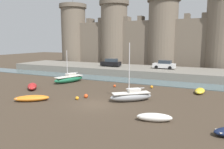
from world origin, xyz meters
TOP-DOWN VIEW (x-y plane):
  - ground_plane at (0.00, 0.00)m, footprint 160.00×160.00m
  - water_channel at (0.00, 14.50)m, footprint 80.00×4.50m
  - quay_road at (0.00, 21.75)m, footprint 61.13×10.00m
  - castle at (-0.00, 31.54)m, footprint 56.50×7.36m
  - sailboat_midflat_right at (2.97, 2.85)m, footprint 4.53×4.04m
  - rowboat_foreground_centre at (-11.61, 2.76)m, footprint 3.30×3.40m
  - rowboat_near_channel_left at (-7.09, -1.83)m, footprint 3.83×3.29m
  - rowboat_midflat_centre at (9.67, 10.14)m, footprint 1.30×3.03m
  - rowboat_midflat_left at (6.85, -2.13)m, footprint 3.09×1.72m
  - sailboat_foreground_right at (-9.88, 8.94)m, footprint 3.17×5.51m
  - mooring_buoy_near_shore at (-2.79, 0.74)m, footprint 0.41×0.41m
  - mooring_buoy_mid_mud at (-1.74, 8.78)m, footprint 0.37×0.37m
  - mooring_buoy_off_centre at (-2.32, 1.89)m, footprint 0.48×0.48m
  - mooring_buoy_near_channel at (3.31, 10.33)m, footprint 0.40×0.40m
  - car_quay_east at (-8.17, 21.04)m, footprint 4.14×1.95m
  - car_quay_centre_east at (2.60, 21.97)m, footprint 4.14×1.95m

SIDE VIEW (x-z plane):
  - ground_plane at x=0.00m, z-range 0.00..0.00m
  - water_channel at x=0.00m, z-range 0.00..0.10m
  - mooring_buoy_mid_mud at x=-1.74m, z-range 0.00..0.37m
  - mooring_buoy_near_channel at x=3.31m, z-range 0.00..0.40m
  - mooring_buoy_near_shore at x=-2.79m, z-range 0.00..0.41m
  - mooring_buoy_off_centre at x=-2.32m, z-range 0.00..0.48m
  - rowboat_midflat_centre at x=9.67m, z-range 0.02..0.61m
  - rowboat_near_channel_left at x=-7.09m, z-range 0.02..0.67m
  - rowboat_midflat_left at x=6.85m, z-range 0.02..0.72m
  - rowboat_foreground_centre at x=-11.61m, z-range 0.02..0.80m
  - sailboat_midflat_right at x=2.97m, z-range -2.64..3.83m
  - sailboat_foreground_right at x=-9.88m, z-range -1.99..3.18m
  - quay_road at x=0.00m, z-range 0.00..1.40m
  - car_quay_east at x=-8.17m, z-range 1.36..2.98m
  - car_quay_centre_east at x=2.60m, z-range 1.36..2.98m
  - castle at x=0.00m, z-range -2.16..17.20m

